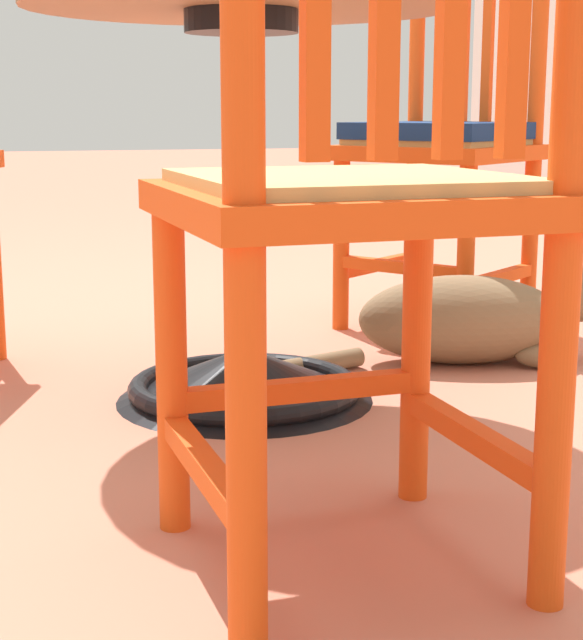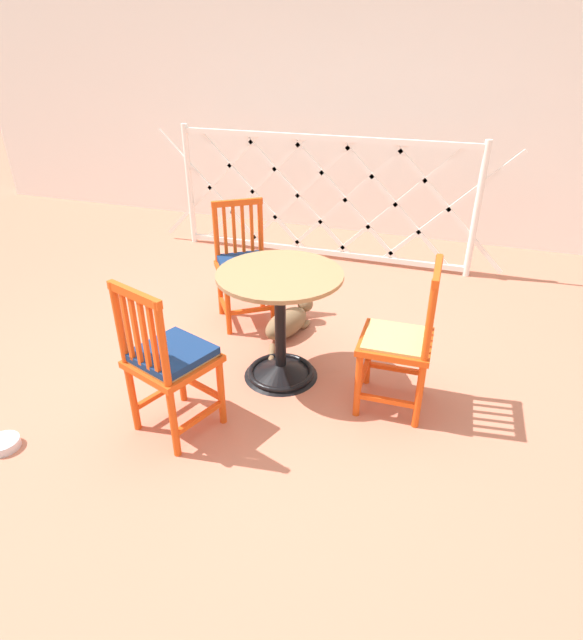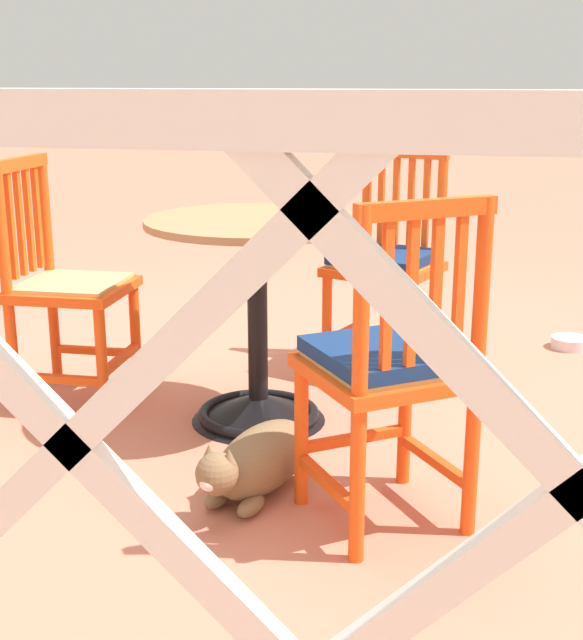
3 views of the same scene
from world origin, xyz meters
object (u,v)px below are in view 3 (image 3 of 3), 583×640
tabby_cat (256,463)px  pet_water_bowl (570,343)px  orange_chair_tucked_in (390,368)px  orange_chair_facing_out (65,288)px  cafe_table (258,344)px  orange_chair_by_planter (386,265)px

tabby_cat → pet_water_bowl: 1.98m
orange_chair_tucked_in → pet_water_bowl: (-0.65, -1.77, -0.42)m
tabby_cat → orange_chair_facing_out: bearing=-34.7°
cafe_table → orange_chair_facing_out: (0.75, -0.06, 0.15)m
cafe_table → tabby_cat: size_ratio=1.02×
cafe_table → pet_water_bowl: size_ratio=4.47×
orange_chair_tucked_in → orange_chair_by_planter: same height
orange_chair_facing_out → tabby_cat: orange_chair_facing_out is taller
orange_chair_tucked_in → orange_chair_by_planter: bearing=-83.5°
pet_water_bowl → cafe_table: bearing=44.0°
orange_chair_facing_out → orange_chair_tucked_in: same height
orange_chair_tucked_in → tabby_cat: 0.53m
cafe_table → pet_water_bowl: bearing=-136.0°
pet_water_bowl → tabby_cat: bearing=58.3°
orange_chair_tucked_in → pet_water_bowl: orange_chair_tucked_in is taller
cafe_table → orange_chair_by_planter: bearing=-119.1°
cafe_table → orange_chair_facing_out: orange_chair_facing_out is taller
orange_chair_by_planter → pet_water_bowl: 1.01m
orange_chair_facing_out → pet_water_bowl: size_ratio=5.36×
cafe_table → orange_chair_tucked_in: orange_chair_tucked_in is taller
orange_chair_tucked_in → orange_chair_facing_out: bearing=-28.8°
orange_chair_tucked_in → pet_water_bowl: size_ratio=5.36×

